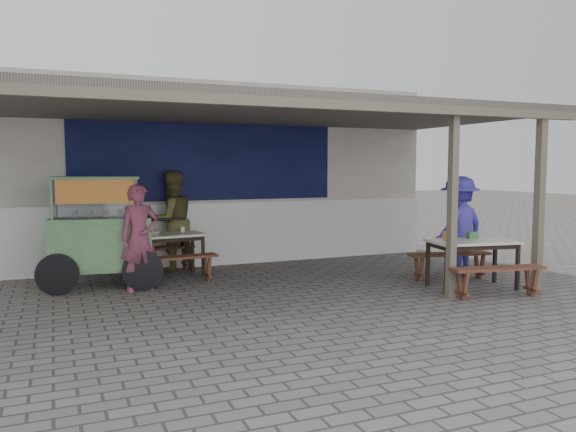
# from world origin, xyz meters

# --- Properties ---
(ground) EXTENTS (60.00, 60.00, 0.00)m
(ground) POSITION_xyz_m (0.00, 0.00, 0.00)
(ground) COLOR #615D58
(ground) RESTS_ON ground
(back_wall) EXTENTS (9.00, 1.28, 3.50)m
(back_wall) POSITION_xyz_m (-0.00, 3.58, 1.72)
(back_wall) COLOR beige
(back_wall) RESTS_ON ground
(warung_roof) EXTENTS (9.00, 4.21, 2.81)m
(warung_roof) POSITION_xyz_m (0.02, 0.90, 2.71)
(warung_roof) COLOR #59534C
(warung_roof) RESTS_ON ground
(table_left) EXTENTS (1.41, 0.80, 0.75)m
(table_left) POSITION_xyz_m (-1.24, 2.11, 0.67)
(table_left) COLOR silver
(table_left) RESTS_ON ground
(bench_left_street) EXTENTS (1.48, 0.42, 0.45)m
(bench_left_street) POSITION_xyz_m (-1.18, 1.52, 0.34)
(bench_left_street) COLOR brown
(bench_left_street) RESTS_ON ground
(bench_left_wall) EXTENTS (1.48, 0.42, 0.45)m
(bench_left_wall) POSITION_xyz_m (-1.30, 2.70, 0.34)
(bench_left_wall) COLOR brown
(bench_left_wall) RESTS_ON ground
(table_right) EXTENTS (1.41, 0.92, 0.75)m
(table_right) POSITION_xyz_m (3.04, -0.55, 0.67)
(table_right) COLOR silver
(table_right) RESTS_ON ground
(bench_right_street) EXTENTS (1.43, 0.51, 0.45)m
(bench_right_street) POSITION_xyz_m (2.93, -1.22, 0.34)
(bench_right_street) COLOR brown
(bench_right_street) RESTS_ON ground
(bench_right_wall) EXTENTS (1.43, 0.51, 0.45)m
(bench_right_wall) POSITION_xyz_m (3.15, 0.12, 0.34)
(bench_right_wall) COLOR brown
(bench_right_wall) RESTS_ON ground
(vendor_cart) EXTENTS (2.23, 1.08, 1.73)m
(vendor_cart) POSITION_xyz_m (-2.25, 1.70, 0.94)
(vendor_cart) COLOR #679463
(vendor_cart) RESTS_ON ground
(patron_street_side) EXTENTS (0.66, 0.51, 1.63)m
(patron_street_side) POSITION_xyz_m (-1.73, 1.25, 0.81)
(patron_street_side) COLOR #7A374D
(patron_street_side) RESTS_ON ground
(patron_wall_side) EXTENTS (1.03, 0.90, 1.80)m
(patron_wall_side) POSITION_xyz_m (-0.95, 2.75, 0.90)
(patron_wall_side) COLOR brown
(patron_wall_side) RESTS_ON ground
(patron_right_table) EXTENTS (1.23, 0.89, 1.72)m
(patron_right_table) POSITION_xyz_m (3.48, 0.30, 0.86)
(patron_right_table) COLOR #4038AE
(patron_right_table) RESTS_ON ground
(tissue_box) EXTENTS (0.15, 0.15, 0.13)m
(tissue_box) POSITION_xyz_m (2.69, -0.40, 0.81)
(tissue_box) COLOR orange
(tissue_box) RESTS_ON table_right
(donation_box) EXTENTS (0.17, 0.12, 0.11)m
(donation_box) POSITION_xyz_m (3.17, -0.39, 0.80)
(donation_box) COLOR #33733A
(donation_box) RESTS_ON table_right
(condiment_jar) EXTENTS (0.08, 0.08, 0.09)m
(condiment_jar) POSITION_xyz_m (-0.86, 2.30, 0.79)
(condiment_jar) COLOR silver
(condiment_jar) RESTS_ON table_left
(condiment_bowl) EXTENTS (0.24, 0.24, 0.05)m
(condiment_bowl) POSITION_xyz_m (-1.37, 2.12, 0.78)
(condiment_bowl) COLOR silver
(condiment_bowl) RESTS_ON table_left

